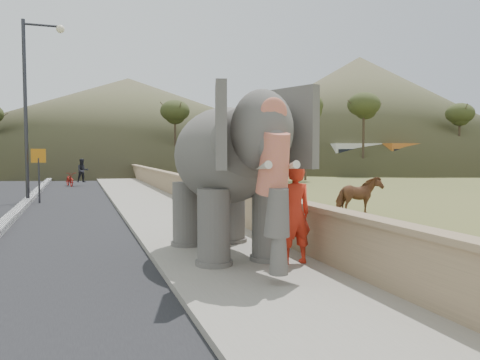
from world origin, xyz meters
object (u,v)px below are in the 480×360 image
Objects in this scene: elephant_and_man at (225,177)px; motorcyclist at (75,176)px; cow at (359,196)px; lamppost at (33,92)px.

elephant_and_man is 2.45× the size of motorcyclist.
cow is 0.90× the size of motorcyclist.
motorcyclist is at bearing 80.70° from lamppost.
lamppost is 1.78× the size of elephant_and_man.
elephant_and_man is (4.71, -13.17, -3.13)m from lamppost.
motorcyclist is (-9.54, 18.30, 0.00)m from cow.
elephant_and_man is at bearing -70.32° from lamppost.
elephant_and_man reaches higher than cow.
cow is 20.64m from motorcyclist.
elephant_and_man is at bearing 123.48° from cow.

